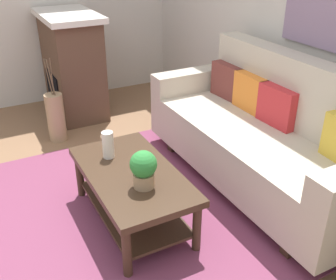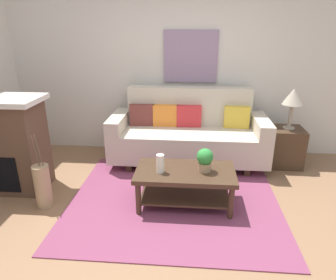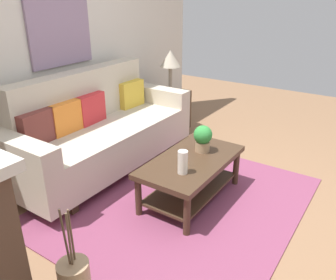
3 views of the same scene
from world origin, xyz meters
name	(u,v)px [view 1 (image 1 of 3)]	position (x,y,z in m)	size (l,w,h in m)	color
ground_plane	(73,228)	(0.00, 0.00, 0.00)	(9.24, 9.24, 0.00)	#8C6647
wall_back	(317,14)	(0.00, 2.13, 1.35)	(5.24, 0.10, 2.70)	silver
area_rug	(136,208)	(0.00, 0.50, 0.01)	(2.40, 2.12, 0.01)	#843D5B
couch	(262,137)	(0.13, 1.60, 0.43)	(2.22, 0.84, 1.08)	beige
throw_pillow_maroon	(228,81)	(-0.56, 1.72, 0.68)	(0.36, 0.12, 0.32)	brown
throw_pillow_orange	(251,93)	(-0.21, 1.72, 0.68)	(0.36, 0.12, 0.32)	orange
throw_pillow_crimson	(278,106)	(0.13, 1.72, 0.68)	(0.36, 0.12, 0.32)	red
coffee_table	(132,185)	(0.12, 0.43, 0.31)	(1.10, 0.60, 0.43)	#422D1E
tabletop_vase	(108,145)	(-0.15, 0.36, 0.53)	(0.09, 0.09, 0.21)	white
potted_plant_tabletop	(143,168)	(0.33, 0.43, 0.57)	(0.18, 0.18, 0.26)	tan
fireplace	(73,64)	(-2.07, 0.65, 0.59)	(1.02, 0.58, 1.16)	brown
floor_vase	(56,118)	(-1.46, 0.26, 0.25)	(0.18, 0.18, 0.50)	tan
floor_vase_branch_a	(51,78)	(-1.44, 0.26, 0.68)	(0.01, 0.01, 0.36)	brown
floor_vase_branch_b	(52,77)	(-1.47, 0.28, 0.68)	(0.01, 0.01, 0.36)	brown
floor_vase_branch_c	(48,77)	(-1.47, 0.25, 0.68)	(0.01, 0.01, 0.36)	brown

